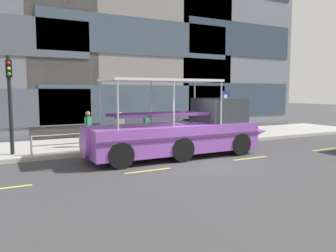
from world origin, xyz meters
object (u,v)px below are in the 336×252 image
object	(u,v)px
pedestrian_mid_right	(120,125)
duck_tour_boat	(184,131)
pedestrian_mid_left	(146,125)
pedestrian_near_stern	(88,125)
parking_sign	(225,106)
traffic_light_pole	(10,95)
pedestrian_near_bow	(194,122)

from	to	relation	value
pedestrian_mid_right	duck_tour_boat	bearing A→B (deg)	-58.92
duck_tour_boat	pedestrian_mid_left	bearing A→B (deg)	93.95
pedestrian_near_stern	parking_sign	bearing A→B (deg)	-5.87
parking_sign	duck_tour_boat	size ratio (longest dim) A/B	0.29
pedestrian_mid_right	traffic_light_pole	bearing A→B (deg)	-176.49
pedestrian_mid_left	pedestrian_near_stern	xyz separation A→B (m)	(-3.17, -0.23, 0.14)
traffic_light_pole	duck_tour_boat	distance (m)	7.53
pedestrian_near_stern	pedestrian_near_bow	bearing A→B (deg)	-4.76
traffic_light_pole	parking_sign	distance (m)	11.00
pedestrian_mid_left	pedestrian_near_stern	bearing A→B (deg)	-175.82
traffic_light_pole	pedestrian_near_bow	size ratio (longest dim) A/B	2.54
parking_sign	duck_tour_boat	world-z (taller)	duck_tour_boat
duck_tour_boat	pedestrian_near_stern	world-z (taller)	duck_tour_boat
traffic_light_pole	pedestrian_mid_left	distance (m)	6.78
pedestrian_near_bow	pedestrian_mid_right	distance (m)	4.22
traffic_light_pole	parking_sign	xyz separation A→B (m)	(10.98, -0.28, -0.68)
pedestrian_mid_left	pedestrian_near_bow	bearing A→B (deg)	-15.40
parking_sign	pedestrian_near_bow	size ratio (longest dim) A/B	1.65
traffic_light_pole	duck_tour_boat	xyz separation A→B (m)	(6.80, -2.82, -1.60)
parking_sign	pedestrian_mid_right	distance (m)	6.15
traffic_light_pole	pedestrian_near_stern	bearing A→B (deg)	8.51
pedestrian_near_bow	duck_tour_boat	bearing A→B (deg)	-129.28
traffic_light_pole	pedestrian_near_stern	distance (m)	3.72
pedestrian_near_bow	pedestrian_mid_left	bearing A→B (deg)	164.60
duck_tour_boat	pedestrian_mid_right	distance (m)	3.65
parking_sign	pedestrian_mid_left	xyz separation A→B (m)	(-4.43, 1.01, -0.93)
parking_sign	duck_tour_boat	distance (m)	4.98
parking_sign	pedestrian_mid_left	bearing A→B (deg)	167.12
traffic_light_pole	pedestrian_mid_left	bearing A→B (deg)	6.42
pedestrian_near_bow	pedestrian_near_stern	world-z (taller)	pedestrian_near_stern
pedestrian_mid_left	duck_tour_boat	bearing A→B (deg)	-86.05
parking_sign	duck_tour_boat	xyz separation A→B (m)	(-4.18, -2.55, -0.92)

